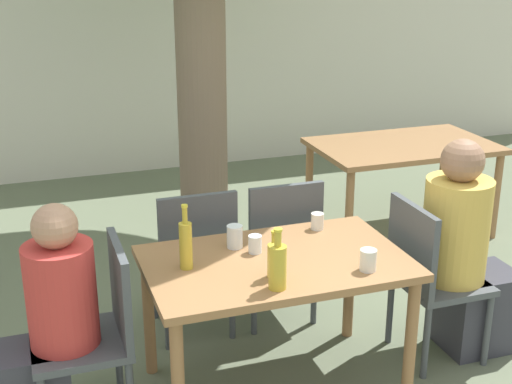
% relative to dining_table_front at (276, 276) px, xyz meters
% --- Properties ---
extents(cafe_building_wall, '(10.00, 0.08, 2.80)m').
position_rel_dining_table_front_xyz_m(cafe_building_wall, '(0.00, 3.93, 0.77)').
color(cafe_building_wall, silver).
rests_on(cafe_building_wall, ground_plane).
extents(dining_table_front, '(1.28, 0.80, 0.72)m').
position_rel_dining_table_front_xyz_m(dining_table_front, '(0.00, 0.00, 0.00)').
color(dining_table_front, '#996B42').
rests_on(dining_table_front, ground_plane).
extents(dining_table_back, '(1.37, 0.85, 0.72)m').
position_rel_dining_table_front_xyz_m(dining_table_back, '(1.67, 1.66, 0.01)').
color(dining_table_back, '#996B42').
rests_on(dining_table_back, ground_plane).
extents(patio_chair_0, '(0.44, 0.44, 0.91)m').
position_rel_dining_table_front_xyz_m(patio_chair_0, '(-0.87, 0.00, -0.11)').
color(patio_chair_0, '#474C51').
rests_on(patio_chair_0, ground_plane).
extents(patio_chair_1, '(0.44, 0.44, 0.91)m').
position_rel_dining_table_front_xyz_m(patio_chair_1, '(0.87, 0.00, -0.11)').
color(patio_chair_1, '#474C51').
rests_on(patio_chair_1, ground_plane).
extents(patio_chair_2, '(0.44, 0.44, 0.91)m').
position_rel_dining_table_front_xyz_m(patio_chair_2, '(-0.26, 0.63, -0.11)').
color(patio_chair_2, '#474C51').
rests_on(patio_chair_2, ground_plane).
extents(patio_chair_3, '(0.44, 0.44, 0.91)m').
position_rel_dining_table_front_xyz_m(patio_chair_3, '(0.26, 0.63, -0.11)').
color(patio_chair_3, '#474C51').
rests_on(patio_chair_3, ground_plane).
extents(person_seated_0, '(0.56, 0.31, 1.13)m').
position_rel_dining_table_front_xyz_m(person_seated_0, '(-1.12, -0.00, -0.13)').
color(person_seated_0, '#383842').
rests_on(person_seated_0, ground_plane).
extents(person_seated_1, '(0.58, 0.35, 1.24)m').
position_rel_dining_table_front_xyz_m(person_seated_1, '(1.10, -0.00, -0.07)').
color(person_seated_1, '#383842').
rests_on(person_seated_1, ground_plane).
extents(oil_cruet_0, '(0.06, 0.06, 0.32)m').
position_rel_dining_table_front_xyz_m(oil_cruet_0, '(-0.44, 0.05, 0.21)').
color(oil_cruet_0, gold).
rests_on(oil_cruet_0, dining_table_front).
extents(oil_cruet_1, '(0.06, 0.06, 0.23)m').
position_rel_dining_table_front_xyz_m(oil_cruet_1, '(-0.08, -0.17, 0.18)').
color(oil_cruet_1, gold).
rests_on(oil_cruet_1, dining_table_front).
extents(oil_cruet_2, '(0.08, 0.08, 0.29)m').
position_rel_dining_table_front_xyz_m(oil_cruet_2, '(-0.10, -0.29, 0.20)').
color(oil_cruet_2, gold).
rests_on(oil_cruet_2, dining_table_front).
extents(drinking_glass_0, '(0.08, 0.08, 0.11)m').
position_rel_dining_table_front_xyz_m(drinking_glass_0, '(0.37, -0.25, 0.14)').
color(drinking_glass_0, silver).
rests_on(drinking_glass_0, dining_table_front).
extents(drinking_glass_1, '(0.08, 0.08, 0.12)m').
position_rel_dining_table_front_xyz_m(drinking_glass_1, '(-0.15, 0.21, 0.15)').
color(drinking_glass_1, white).
rests_on(drinking_glass_1, dining_table_front).
extents(drinking_glass_2, '(0.07, 0.07, 0.09)m').
position_rel_dining_table_front_xyz_m(drinking_glass_2, '(-0.07, 0.11, 0.14)').
color(drinking_glass_2, white).
rests_on(drinking_glass_2, dining_table_front).
extents(drinking_glass_3, '(0.07, 0.07, 0.09)m').
position_rel_dining_table_front_xyz_m(drinking_glass_3, '(0.35, 0.29, 0.13)').
color(drinking_glass_3, silver).
rests_on(drinking_glass_3, dining_table_front).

